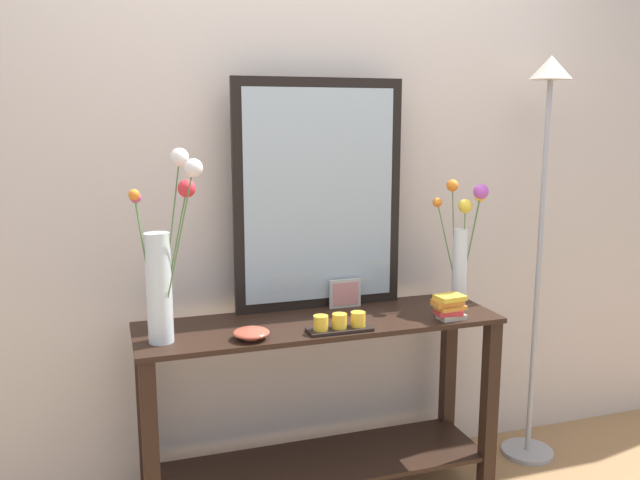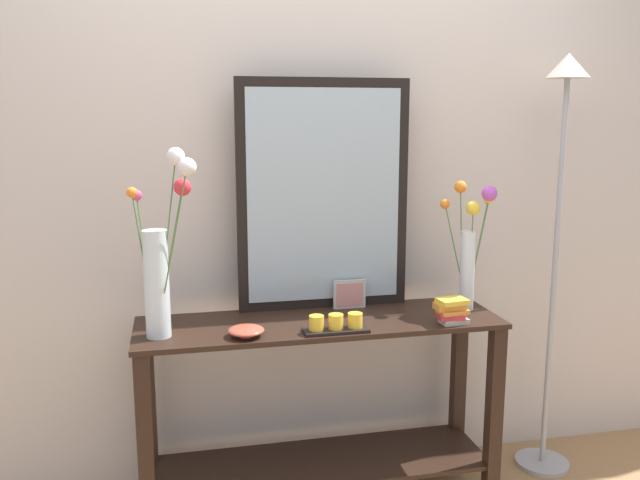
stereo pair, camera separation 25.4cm
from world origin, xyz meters
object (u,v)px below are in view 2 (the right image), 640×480
at_px(candle_tray, 336,324).
at_px(book_stack, 452,310).
at_px(console_table, 320,395).
at_px(tall_vase_left, 160,261).
at_px(picture_frame_small, 349,294).
at_px(floor_lamp, 559,198).
at_px(vase_right, 470,244).
at_px(decorative_bowl, 246,331).
at_px(mirror_leaning, 324,196).

relative_size(candle_tray, book_stack, 1.85).
distance_m(console_table, tall_vase_left, 0.85).
xyz_separation_m(picture_frame_small, floor_lamp, (0.91, -0.07, 0.39)).
distance_m(candle_tray, floor_lamp, 1.14).
relative_size(vase_right, decorative_bowl, 4.00).
relative_size(mirror_leaning, picture_frame_small, 6.88).
relative_size(console_table, picture_frame_small, 10.44).
height_order(book_stack, floor_lamp, floor_lamp).
distance_m(tall_vase_left, vase_right, 1.24).
bearing_deg(picture_frame_small, vase_right, -14.20).
bearing_deg(candle_tray, mirror_leaning, 85.23).
bearing_deg(floor_lamp, tall_vase_left, -175.04).
xyz_separation_m(console_table, mirror_leaning, (0.06, 0.18, 0.78)).
relative_size(book_stack, floor_lamp, 0.07).
xyz_separation_m(tall_vase_left, vase_right, (1.23, 0.09, -0.00)).
bearing_deg(candle_tray, tall_vase_left, 173.03).
height_order(picture_frame_small, floor_lamp, floor_lamp).
relative_size(console_table, floor_lamp, 0.78).
bearing_deg(console_table, tall_vase_left, -173.12).
bearing_deg(picture_frame_small, candle_tray, -114.17).
relative_size(vase_right, picture_frame_small, 3.89).
height_order(candle_tray, picture_frame_small, picture_frame_small).
xyz_separation_m(tall_vase_left, candle_tray, (0.63, -0.08, -0.25)).
distance_m(mirror_leaning, book_stack, 0.69).
relative_size(tall_vase_left, decorative_bowl, 5.15).
xyz_separation_m(console_table, floor_lamp, (1.06, 0.07, 0.76)).
bearing_deg(mirror_leaning, vase_right, -15.52).
distance_m(console_table, book_stack, 0.63).
bearing_deg(console_table, candle_tray, -79.46).
distance_m(tall_vase_left, candle_tray, 0.68).
distance_m(vase_right, floor_lamp, 0.46).
bearing_deg(console_table, floor_lamp, 3.87).
height_order(mirror_leaning, picture_frame_small, mirror_leaning).
distance_m(picture_frame_small, floor_lamp, 0.99).
bearing_deg(decorative_bowl, picture_frame_small, 30.54).
distance_m(vase_right, candle_tray, 0.68).
bearing_deg(tall_vase_left, console_table, 6.88).
height_order(vase_right, book_stack, vase_right).
distance_m(vase_right, book_stack, 0.32).
relative_size(candle_tray, decorative_bowl, 1.83).
xyz_separation_m(picture_frame_small, book_stack, (0.33, -0.29, -0.01)).
height_order(picture_frame_small, book_stack, picture_frame_small).
height_order(mirror_leaning, vase_right, mirror_leaning).
distance_m(picture_frame_small, book_stack, 0.44).
relative_size(mirror_leaning, book_stack, 7.15).
bearing_deg(book_stack, floor_lamp, 20.99).
bearing_deg(console_table, picture_frame_small, 41.49).
relative_size(picture_frame_small, decorative_bowl, 1.03).
bearing_deg(mirror_leaning, picture_frame_small, -21.52).
relative_size(vase_right, candle_tray, 2.19).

